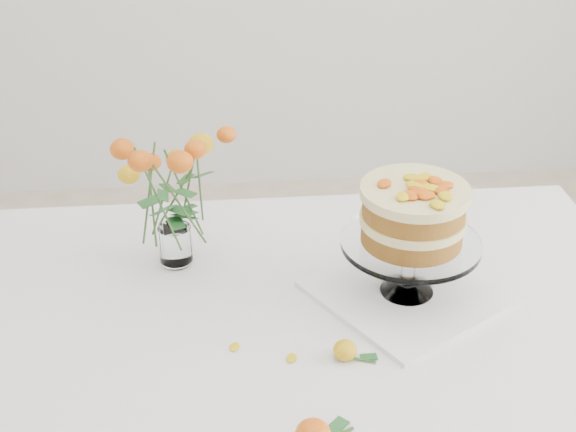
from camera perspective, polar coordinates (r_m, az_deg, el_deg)
name	(u,v)px	position (r m, az deg, el deg)	size (l,w,h in m)	color
table	(295,344)	(1.61, 0.48, -9.12)	(1.43, 0.93, 0.76)	tan
napkin	(406,293)	(1.61, 8.40, -5.42)	(0.32, 0.32, 0.01)	silver
cake_stand	(413,220)	(1.52, 8.86, -0.29)	(0.27, 0.27, 0.24)	white
rose_vase	(170,177)	(1.61, -8.40, 2.78)	(0.24, 0.24, 0.35)	white
loose_rose_near	(345,350)	(1.44, 4.09, -9.51)	(0.07, 0.04, 0.04)	yellow
stray_petal_a	(234,347)	(1.47, -3.84, -9.28)	(0.03, 0.02, 0.00)	#DEBB0E
stray_petal_b	(291,358)	(1.44, 0.24, -10.07)	(0.03, 0.02, 0.00)	#DEBB0E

